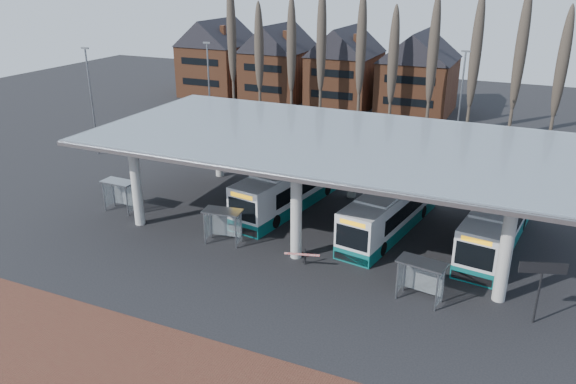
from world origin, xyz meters
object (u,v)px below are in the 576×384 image
at_px(bus_1, 291,186).
at_px(bus_2, 391,210).
at_px(shelter_0, 120,189).
at_px(bus_3, 497,223).
at_px(shelter_1, 223,219).
at_px(shelter_2, 422,272).

height_order(bus_1, bus_2, bus_1).
bearing_deg(shelter_0, bus_1, 28.91).
xyz_separation_m(bus_1, bus_3, (14.75, -0.48, -0.07)).
distance_m(bus_1, shelter_0, 12.64).
distance_m(bus_2, bus_3, 6.85).
height_order(shelter_0, shelter_1, shelter_0).
relative_size(bus_1, shelter_0, 4.85).
bearing_deg(shelter_2, bus_1, 150.98).
bearing_deg(bus_2, shelter_2, -55.69).
bearing_deg(shelter_2, shelter_0, -179.03).
distance_m(shelter_0, shelter_1, 9.76).
relative_size(bus_3, shelter_1, 4.42).
distance_m(shelter_0, shelter_2, 23.06).
bearing_deg(bus_2, bus_1, -178.71).
relative_size(bus_2, shelter_2, 4.32).
xyz_separation_m(bus_2, shelter_0, (-19.12, -4.78, 0.20)).
distance_m(bus_1, bus_3, 14.76).
bearing_deg(shelter_1, shelter_2, -15.38).
relative_size(bus_1, shelter_1, 4.63).
bearing_deg(bus_3, shelter_1, -149.58).
xyz_separation_m(shelter_1, shelter_2, (13.20, -1.68, 0.03)).
distance_m(bus_2, shelter_0, 19.71).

